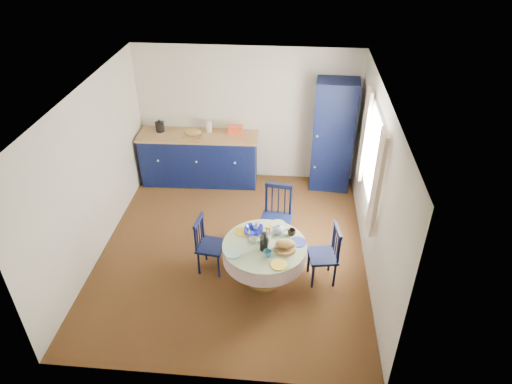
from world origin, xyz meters
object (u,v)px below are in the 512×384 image
chair_left (209,244)px  mug_c (292,232)px  mug_a (253,241)px  dining_table (265,251)px  mug_b (267,254)px  mug_d (256,226)px  kitchen_counter (200,157)px  chair_far (276,218)px  pantry_cabinet (333,136)px  chair_right (325,254)px  cobalt_bowl (254,230)px

chair_left → mug_c: bearing=-81.2°
mug_a → dining_table: bearing=-4.5°
mug_a → mug_b: (0.22, -0.26, 0.01)m
mug_b → mug_d: (-0.20, 0.57, -0.01)m
kitchen_counter → chair_far: 2.35m
pantry_cabinet → mug_c: 2.54m
chair_left → chair_far: chair_far is taller
chair_left → mug_b: size_ratio=7.88×
mug_c → mug_b: bearing=-121.9°
pantry_cabinet → kitchen_counter: bearing=-174.9°
chair_left → chair_right: 1.65m
dining_table → mug_c: bearing=34.7°
kitchen_counter → chair_right: (2.24, -2.49, -0.05)m
kitchen_counter → mug_a: 2.91m
chair_right → cobalt_bowl: chair_right is taller
kitchen_counter → dining_table: (1.42, -2.64, 0.07)m
mug_a → cobalt_bowl: mug_a is taller
kitchen_counter → cobalt_bowl: kitchen_counter is taller
pantry_cabinet → mug_a: pantry_cabinet is taller
mug_d → cobalt_bowl: size_ratio=0.35×
kitchen_counter → mug_d: bearing=-63.2°
mug_a → mug_c: bearing=23.4°
kitchen_counter → cobalt_bowl: 2.70m
chair_far → mug_c: 0.68m
pantry_cabinet → cobalt_bowl: pantry_cabinet is taller
chair_left → mug_c: (1.17, 0.01, 0.29)m
chair_right → mug_a: 1.04m
chair_left → mug_d: chair_left is taller
mug_b → cobalt_bowl: bearing=114.2°
mug_b → mug_a: bearing=130.2°
kitchen_counter → chair_far: kitchen_counter is taller
kitchen_counter → mug_d: (1.26, -2.31, 0.23)m
pantry_cabinet → mug_b: 3.09m
chair_far → cobalt_bowl: bearing=-107.6°
chair_right → cobalt_bowl: bearing=-105.5°
chair_far → kitchen_counter: bearing=138.3°
pantry_cabinet → mug_d: pantry_cabinet is taller
kitchen_counter → mug_c: 2.98m
chair_left → dining_table: bearing=-97.2°
mug_c → cobalt_bowl: bearing=178.8°
mug_d → pantry_cabinet: bearing=63.5°
chair_right → mug_c: 0.56m
chair_right → mug_d: size_ratio=9.36×
dining_table → chair_far: (0.11, 0.84, -0.05)m
pantry_cabinet → mug_b: pantry_cabinet is taller
kitchen_counter → chair_far: (1.52, -1.79, 0.02)m
chair_far → chair_right: chair_far is taller
chair_left → pantry_cabinet: bearing=-28.6°
pantry_cabinet → mug_c: pantry_cabinet is taller
chair_far → mug_c: chair_far is taller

